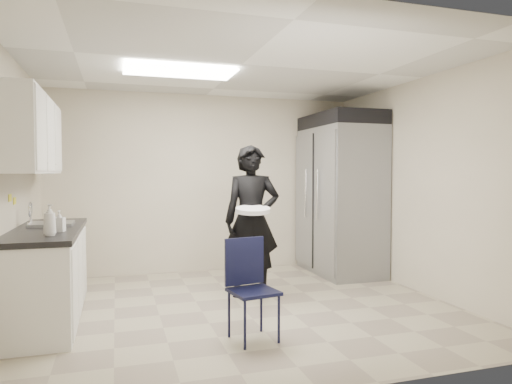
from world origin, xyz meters
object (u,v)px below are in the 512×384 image
object	(u,v)px
folding_chair	(253,292)
man_tuxedo	(252,221)
lower_counter	(47,276)
commercial_fridge	(340,201)

from	to	relation	value
folding_chair	man_tuxedo	distance (m)	1.52
lower_counter	man_tuxedo	xyz separation A→B (m)	(2.19, 0.25, 0.46)
folding_chair	commercial_fridge	bearing A→B (deg)	37.90
commercial_fridge	folding_chair	xyz separation A→B (m)	(-1.99, -2.21, -0.62)
commercial_fridge	man_tuxedo	xyz separation A→B (m)	(-1.59, -0.83, -0.16)
lower_counter	man_tuxedo	size ratio (longest dim) A/B	1.07
lower_counter	folding_chair	xyz separation A→B (m)	(1.79, -1.14, -0.00)
lower_counter	commercial_fridge	distance (m)	3.98
lower_counter	commercial_fridge	world-z (taller)	commercial_fridge
folding_chair	man_tuxedo	world-z (taller)	man_tuxedo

